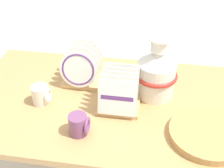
# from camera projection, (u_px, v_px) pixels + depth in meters

# --- Properties ---
(display_table) EXTENTS (1.54, 0.87, 0.76)m
(display_table) POSITION_uv_depth(u_px,v_px,m) (112.00, 113.00, 1.67)
(display_table) COLOR tan
(display_table) RESTS_ON ground_plane
(ceramic_vase) EXTENTS (0.22, 0.22, 0.34)m
(ceramic_vase) POSITION_uv_depth(u_px,v_px,m) (156.00, 72.00, 1.60)
(ceramic_vase) COLOR white
(ceramic_vase) RESTS_ON display_table
(dish_rack_round_plates) EXTENTS (0.21, 0.19, 0.23)m
(dish_rack_round_plates) POSITION_uv_depth(u_px,v_px,m) (81.00, 69.00, 1.72)
(dish_rack_round_plates) COLOR tan
(dish_rack_round_plates) RESTS_ON display_table
(dish_rack_square_plates) EXTENTS (0.21, 0.19, 0.21)m
(dish_rack_square_plates) POSITION_uv_depth(u_px,v_px,m) (119.00, 96.00, 1.54)
(dish_rack_square_plates) COLOR tan
(dish_rack_square_plates) RESTS_ON display_table
(wicker_charger_stack) EXTENTS (0.35, 0.35, 0.04)m
(wicker_charger_stack) POSITION_uv_depth(u_px,v_px,m) (207.00, 134.00, 1.41)
(wicker_charger_stack) COLOR tan
(wicker_charger_stack) RESTS_ON display_table
(mug_cream_glaze) EXTENTS (0.09, 0.09, 0.10)m
(mug_cream_glaze) POSITION_uv_depth(u_px,v_px,m) (41.00, 95.00, 1.59)
(mug_cream_glaze) COLOR silver
(mug_cream_glaze) RESTS_ON display_table
(mug_plum_glaze) EXTENTS (0.09, 0.09, 0.10)m
(mug_plum_glaze) POSITION_uv_depth(u_px,v_px,m) (79.00, 125.00, 1.41)
(mug_plum_glaze) COLOR #7A4770
(mug_plum_glaze) RESTS_ON display_table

